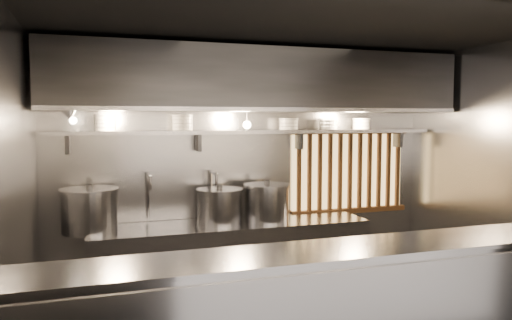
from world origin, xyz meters
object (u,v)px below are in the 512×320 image
stock_pot_left (90,210)px  stock_pot_right (220,206)px  stock_pot_mid (267,202)px  heat_lamp (70,114)px  pendant_bulb (247,125)px

stock_pot_left → stock_pot_right: 1.33m
stock_pot_mid → stock_pot_right: bearing=175.0°
heat_lamp → stock_pot_right: (1.48, 0.31, -0.98)m
heat_lamp → pendant_bulb: bearing=11.0°
stock_pot_left → stock_pot_right: size_ratio=1.02×
stock_pot_right → stock_pot_left: bearing=179.5°
stock_pot_mid → stock_pot_right: (-0.52, 0.05, -0.02)m
pendant_bulb → stock_pot_mid: (0.20, -0.08, -0.86)m
heat_lamp → stock_pot_mid: size_ratio=0.53×
heat_lamp → stock_pot_right: size_ratio=0.61×
stock_pot_left → stock_pot_mid: (1.85, -0.06, -0.01)m
heat_lamp → pendant_bulb: (1.80, 0.35, -0.11)m
stock_pot_mid → heat_lamp: bearing=-172.4°
heat_lamp → stock_pot_mid: heat_lamp is taller
pendant_bulb → stock_pot_right: bearing=-173.7°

